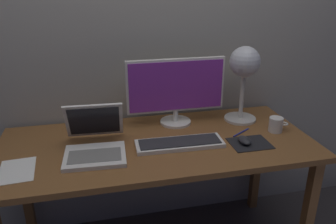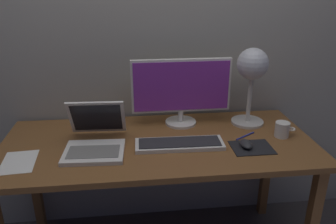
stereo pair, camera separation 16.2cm
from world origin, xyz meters
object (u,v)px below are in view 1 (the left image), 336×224
Objects in this scene: laptop at (95,138)px; mouse at (244,140)px; pen at (242,133)px; monitor at (176,89)px; desk_lamp at (244,68)px; coffee_mug at (276,125)px; keyboard_main at (180,143)px.

mouse is at bearing -7.65° from laptop.
monitor is at bearing 145.58° from pen.
desk_lamp is at bearing 12.96° from laptop.
monitor is at bearing 155.60° from coffee_mug.
coffee_mug is at bearing 4.83° from keyboard_main.
monitor is 0.58m from coffee_mug.
monitor is at bearing 26.68° from laptop.
desk_lamp is at bearing -5.52° from monitor.
pen is at bearing 71.73° from mouse.
keyboard_main is 1.02× the size of desk_lamp.
monitor reaches higher than keyboard_main.
mouse is (0.32, -0.05, 0.01)m from keyboard_main.
laptop is at bearing -179.91° from coffee_mug.
keyboard_main is 0.56m from coffee_mug.
mouse is 0.25m from coffee_mug.
pen is (-0.07, -0.18, -0.31)m from desk_lamp.
monitor reaches higher than coffee_mug.
mouse is 0.12m from pen.
monitor reaches higher than pen.
laptop is at bearing -178.81° from pen.
keyboard_main is 0.42m from laptop.
laptop is 3.67× the size of mouse.
keyboard_main is at bearing -170.36° from pen.
monitor is at bearing 129.91° from mouse.
coffee_mug is 0.20m from pen.
laptop reaches higher than keyboard_main.
monitor reaches higher than laptop.
coffee_mug is at bearing -24.40° from monitor.
monitor is 1.25× the size of keyboard_main.
coffee_mug is 0.78× the size of pen.
mouse is at bearing -108.27° from pen.
laptop is at bearing -153.32° from monitor.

